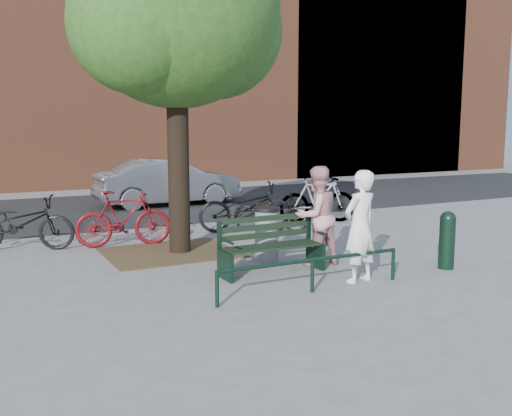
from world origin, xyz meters
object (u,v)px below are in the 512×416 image
bicycle_c (246,207)px  bollard (447,238)px  litter_bin (267,234)px  person_left (360,227)px  person_right (317,216)px  park_bench (270,244)px  parked_car (168,182)px

bicycle_c → bollard: bearing=-143.7°
litter_bin → bicycle_c: (0.90, 2.67, 0.08)m
person_left → bollard: bearing=167.0°
person_left → litter_bin: bearing=-85.1°
person_right → bicycle_c: size_ratio=0.80×
park_bench → bicycle_c: (1.26, 3.43, 0.09)m
park_bench → bicycle_c: size_ratio=0.81×
person_right → bollard: size_ratio=1.75×
park_bench → bicycle_c: bearing=69.9°
litter_bin → bicycle_c: 2.82m
bollard → parked_car: (-1.72, 9.46, 0.18)m
park_bench → parked_car: bearing=82.8°
litter_bin → person_right: bearing=-49.1°
person_left → litter_bin: 2.02m
litter_bin → parked_car: bearing=84.7°
person_right → bollard: person_right is taller
person_right → parked_car: 8.26m
bollard → litter_bin: 3.08m
park_bench → bollard: 3.00m
parked_car → litter_bin: bearing=174.2°
litter_bin → person_left: bearing=-72.5°
person_left → litter_bin: size_ratio=1.80×
bollard → parked_car: bearing=100.3°
parked_car → park_bench: bearing=172.3°
person_right → parked_car: size_ratio=0.40×
park_bench → bollard: bollard is taller
park_bench → person_right: bearing=4.3°
litter_bin → parked_car: parked_car is taller
bollard → litter_bin: size_ratio=1.02×
park_bench → bollard: (2.78, -1.14, 0.05)m
bollard → person_left: bearing=179.7°
person_left → bollard: 1.86m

